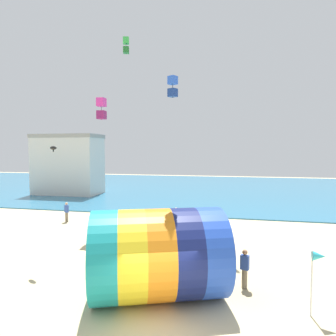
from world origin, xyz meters
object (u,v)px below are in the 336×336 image
at_px(beach_flag, 318,259).
at_px(bystander_near_water, 176,218).
at_px(kite_black_parafoil, 53,148).
at_px(kite_handler, 245,268).
at_px(kite_green_box, 126,45).
at_px(giant_inflatable_tube, 158,254).
at_px(bystander_mid_beach, 67,212).
at_px(kite_blue_box, 173,87).
at_px(kite_magenta_box, 101,109).

bearing_deg(beach_flag, bystander_near_water, 123.14).
relative_size(kite_black_parafoil, bystander_near_water, 0.42).
xyz_separation_m(kite_handler, kite_green_box, (-10.05, 13.02, 14.57)).
relative_size(giant_inflatable_tube, bystander_near_water, 3.92).
relative_size(bystander_near_water, bystander_mid_beach, 0.96).
xyz_separation_m(giant_inflatable_tube, kite_green_box, (-6.56, 14.62, 13.62)).
relative_size(kite_black_parafoil, bystander_mid_beach, 0.40).
distance_m(kite_handler, bystander_mid_beach, 16.89).
bearing_deg(bystander_near_water, kite_blue_box, -80.52).
distance_m(giant_inflatable_tube, kite_magenta_box, 13.33).
xyz_separation_m(kite_blue_box, bystander_near_water, (-1.56, 9.37, -8.08)).
relative_size(giant_inflatable_tube, bystander_mid_beach, 3.74).
bearing_deg(kite_blue_box, kite_handler, -0.02).
xyz_separation_m(kite_blue_box, bystander_mid_beach, (-10.88, 9.29, -8.03)).
distance_m(kite_black_parafoil, bystander_near_water, 11.04).
relative_size(kite_magenta_box, beach_flag, 0.68).
bearing_deg(kite_magenta_box, beach_flag, -36.49).
bearing_deg(kite_handler, giant_inflatable_tube, -155.28).
xyz_separation_m(kite_magenta_box, beach_flag, (12.49, -9.24, -6.92)).
bearing_deg(beach_flag, kite_handler, 144.63).
xyz_separation_m(kite_blue_box, kite_black_parafoil, (-6.77, 1.24, -2.71)).
bearing_deg(kite_green_box, kite_black_parafoil, -89.68).
height_order(giant_inflatable_tube, kite_handler, giant_inflatable_tube).
height_order(kite_black_parafoil, bystander_mid_beach, kite_black_parafoil).
bearing_deg(giant_inflatable_tube, kite_magenta_box, 125.67).
relative_size(kite_handler, kite_magenta_box, 1.05).
height_order(kite_handler, kite_green_box, kite_green_box).
bearing_deg(kite_blue_box, kite_black_parafoil, 169.63).
relative_size(giant_inflatable_tube, kite_green_box, 4.19).
relative_size(kite_handler, kite_blue_box, 1.79).
height_order(giant_inflatable_tube, beach_flag, giant_inflatable_tube).
bearing_deg(kite_green_box, kite_handler, -52.32).
distance_m(kite_magenta_box, beach_flag, 17.01).
bearing_deg(kite_blue_box, kite_green_box, 117.69).
distance_m(kite_blue_box, kite_black_parafoil, 7.39).
relative_size(kite_green_box, beach_flag, 0.61).
relative_size(kite_blue_box, kite_magenta_box, 0.59).
xyz_separation_m(kite_magenta_box, bystander_near_water, (5.23, 1.89, -8.28)).
height_order(kite_green_box, kite_magenta_box, kite_green_box).
xyz_separation_m(kite_handler, kite_blue_box, (-3.22, 0.00, 7.99)).
bearing_deg(kite_magenta_box, bystander_near_water, 19.86).
xyz_separation_m(kite_green_box, kite_black_parafoil, (0.07, -11.78, -9.29)).
distance_m(kite_handler, beach_flag, 3.30).
height_order(kite_black_parafoil, beach_flag, kite_black_parafoil).
bearing_deg(kite_handler, kite_magenta_box, 143.24).
distance_m(giant_inflatable_tube, bystander_mid_beach, 15.24).
distance_m(kite_black_parafoil, bystander_mid_beach, 10.50).
distance_m(kite_blue_box, beach_flag, 8.99).
xyz_separation_m(kite_handler, beach_flag, (2.48, -1.76, 1.27)).
distance_m(kite_magenta_box, bystander_mid_beach, 9.37).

